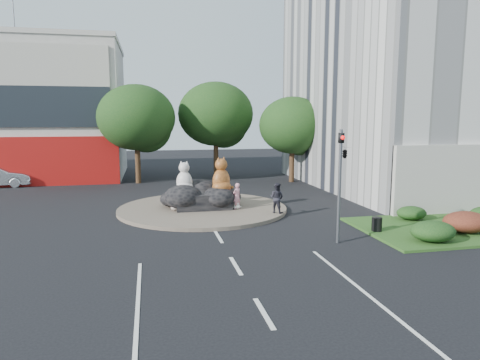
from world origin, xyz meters
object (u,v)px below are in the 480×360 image
at_px(litter_bin, 377,224).
at_px(cat_tabby, 221,175).
at_px(kitten_calico, 175,203).
at_px(kitten_white, 236,202).
at_px(pedestrian_pink, 237,196).
at_px(cat_white, 184,176).
at_px(pedestrian_dark, 277,198).

bearing_deg(litter_bin, cat_tabby, 134.50).
bearing_deg(kitten_calico, kitten_white, 2.53).
height_order(kitten_calico, litter_bin, kitten_calico).
bearing_deg(pedestrian_pink, cat_tabby, -76.23).
bearing_deg(cat_white, kitten_calico, -94.57).
relative_size(kitten_calico, pedestrian_pink, 0.61).
height_order(cat_white, pedestrian_pink, cat_white).
bearing_deg(cat_white, pedestrian_pink, 4.61).
xyz_separation_m(cat_tabby, litter_bin, (6.42, -6.53, -1.71)).
distance_m(kitten_calico, litter_bin, 11.11).
distance_m(cat_tabby, pedestrian_pink, 1.59).
bearing_deg(pedestrian_pink, litter_bin, 97.32).
distance_m(cat_white, cat_tabby, 2.22).
bearing_deg(kitten_white, cat_white, 108.52).
relative_size(cat_tabby, pedestrian_pink, 1.39).
relative_size(kitten_calico, litter_bin, 1.40).
distance_m(cat_tabby, pedestrian_dark, 3.65).
relative_size(kitten_calico, kitten_white, 1.16).
distance_m(pedestrian_pink, litter_bin, 8.14).
xyz_separation_m(kitten_calico, pedestrian_dark, (5.55, -1.79, 0.38)).
height_order(cat_white, litter_bin, cat_white).
xyz_separation_m(cat_tabby, pedestrian_dark, (2.79, -2.07, -1.11)).
bearing_deg(cat_white, litter_bin, -10.89).
xyz_separation_m(kitten_calico, litter_bin, (9.18, -6.25, -0.21)).
bearing_deg(kitten_calico, cat_white, 63.31).
height_order(cat_tabby, pedestrian_dark, cat_tabby).
height_order(cat_white, cat_tabby, cat_tabby).
bearing_deg(kitten_calico, pedestrian_dark, -10.66).
distance_m(cat_tabby, kitten_calico, 3.15).
distance_m(cat_white, litter_bin, 11.28).
xyz_separation_m(cat_white, litter_bin, (8.54, -7.21, -1.58)).
bearing_deg(cat_white, pedestrian_dark, 0.07).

